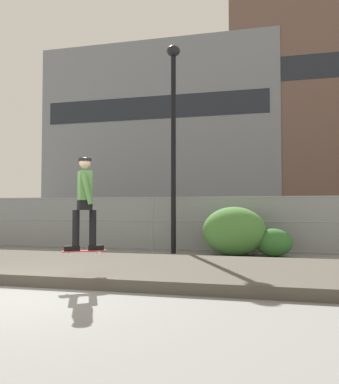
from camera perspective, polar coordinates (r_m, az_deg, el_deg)
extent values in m
plane|color=slate|center=(7.25, -20.56, -13.66)|extent=(120.00, 120.00, 0.00)
cube|color=#4C473F|center=(9.60, -11.01, -10.29)|extent=(15.32, 3.96, 0.21)
cube|color=#B22D2D|center=(7.71, -11.89, -8.09)|extent=(0.77, 0.62, 0.02)
cylinder|color=silver|center=(7.84, -10.09, -8.27)|extent=(0.06, 0.06, 0.05)
cylinder|color=silver|center=(7.67, -9.85, -8.40)|extent=(0.06, 0.06, 0.05)
cylinder|color=silver|center=(7.77, -13.91, -8.29)|extent=(0.06, 0.06, 0.05)
cylinder|color=silver|center=(7.59, -13.76, -8.43)|extent=(0.06, 0.06, 0.05)
cube|color=#99999E|center=(7.75, -9.97, -8.18)|extent=(0.12, 0.14, 0.01)
cube|color=#99999E|center=(7.68, -13.83, -8.21)|extent=(0.12, 0.14, 0.01)
cube|color=black|center=(7.74, -10.26, -7.69)|extent=(0.29, 0.24, 0.09)
cube|color=black|center=(7.68, -13.53, -7.71)|extent=(0.29, 0.24, 0.09)
cylinder|color=black|center=(7.70, -10.73, -4.93)|extent=(0.13, 0.13, 0.66)
cylinder|color=black|center=(7.66, -13.01, -4.93)|extent=(0.13, 0.13, 0.66)
cube|color=black|center=(7.67, -11.84, -1.81)|extent=(0.39, 0.42, 0.18)
cube|color=#4C7F3F|center=(7.68, -11.82, 0.87)|extent=(0.40, 0.44, 0.54)
cylinder|color=#4C7F3F|center=(7.92, -12.08, 0.34)|extent=(0.24, 0.20, 0.58)
cylinder|color=#4C7F3F|center=(7.44, -11.55, 0.51)|extent=(0.24, 0.20, 0.58)
sphere|color=tan|center=(7.72, -11.79, 4.02)|extent=(0.21, 0.21, 0.21)
cylinder|color=black|center=(7.72, -11.79, 4.45)|extent=(0.24, 0.24, 0.05)
cylinder|color=gray|center=(14.17, -2.41, -4.43)|extent=(0.06, 0.06, 1.85)
cylinder|color=gray|center=(14.17, -2.40, -0.85)|extent=(26.77, 0.04, 0.04)
cylinder|color=gray|center=(14.17, -2.41, -4.05)|extent=(26.77, 0.04, 0.04)
cylinder|color=gray|center=(14.23, -2.42, -7.91)|extent=(26.77, 0.04, 0.04)
cube|color=gray|center=(14.17, -2.41, -4.43)|extent=(26.77, 0.01, 1.85)
cylinder|color=black|center=(13.21, 0.55, 5.37)|extent=(0.16, 0.16, 6.43)
ellipsoid|color=black|center=(14.07, 0.55, 19.20)|extent=(0.44, 0.44, 0.36)
cube|color=#B7BABF|center=(19.02, -16.87, -4.56)|extent=(4.45, 1.93, 0.70)
cube|color=#23282D|center=(19.10, -17.38, -2.54)|extent=(2.25, 1.66, 0.64)
cylinder|color=black|center=(19.18, -12.06, -5.64)|extent=(0.65, 0.26, 0.64)
cylinder|color=black|center=(17.64, -14.37, -5.91)|extent=(0.65, 0.26, 0.64)
cylinder|color=black|center=(20.46, -19.06, -5.35)|extent=(0.65, 0.26, 0.64)
cylinder|color=black|center=(19.02, -21.76, -5.55)|extent=(0.65, 0.26, 0.64)
cube|color=#474C54|center=(17.03, 0.63, -4.94)|extent=(4.46, 1.94, 0.70)
cube|color=#23282D|center=(17.07, -0.02, -2.68)|extent=(2.25, 1.67, 0.64)
cylinder|color=black|center=(17.58, 5.69, -5.99)|extent=(0.65, 0.26, 0.64)
cylinder|color=black|center=(15.90, 4.58, -6.38)|extent=(0.65, 0.26, 0.64)
cylinder|color=black|center=(18.26, -2.80, -5.86)|extent=(0.65, 0.26, 0.64)
cylinder|color=black|center=(16.66, -4.71, -6.19)|extent=(0.65, 0.26, 0.64)
cube|color=#23282D|center=(16.57, 22.26, -2.52)|extent=(2.35, 1.81, 0.64)
cylinder|color=black|center=(17.45, 18.34, -5.91)|extent=(0.66, 0.30, 0.64)
cylinder|color=black|center=(15.75, 18.19, -6.31)|extent=(0.66, 0.30, 0.64)
cube|color=slate|center=(50.13, -0.42, 7.47)|extent=(26.83, 12.06, 19.97)
cube|color=#1E232B|center=(44.92, -2.40, 11.76)|extent=(24.68, 0.04, 2.50)
ellipsoid|color=#477F38|center=(12.71, 9.05, -5.44)|extent=(1.93, 1.58, 1.49)
ellipsoid|color=#336B2D|center=(12.68, 14.44, -6.88)|extent=(1.09, 0.89, 0.84)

